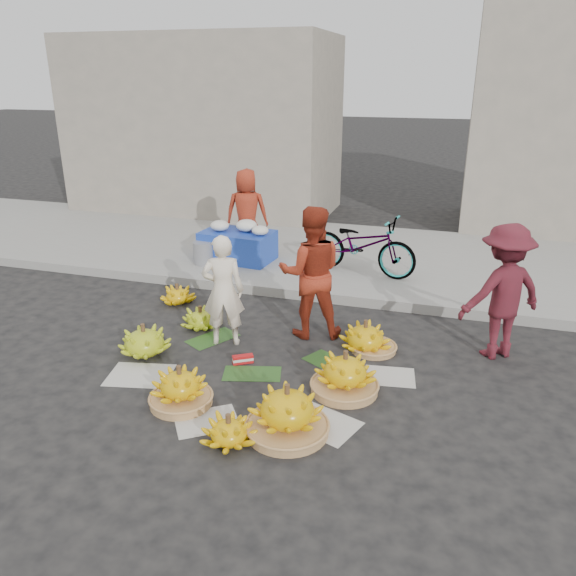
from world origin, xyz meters
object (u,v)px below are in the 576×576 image
(vendor_cream, at_px, (223,291))
(flower_table, at_px, (238,244))
(banana_bunch_4, at_px, (345,374))
(banana_bunch_0, at_px, (144,341))
(bicycle, at_px, (362,245))

(vendor_cream, height_order, flower_table, vendor_cream)
(banana_bunch_4, distance_m, vendor_cream, 1.88)
(banana_bunch_0, bearing_deg, flower_table, 92.61)
(vendor_cream, distance_m, flower_table, 3.03)
(banana_bunch_4, relative_size, flower_table, 0.57)
(vendor_cream, xyz_separation_m, bicycle, (1.21, 2.79, -0.10))
(vendor_cream, relative_size, bicycle, 0.77)
(banana_bunch_4, height_order, flower_table, flower_table)
(banana_bunch_0, xyz_separation_m, vendor_cream, (0.80, 0.58, 0.52))
(banana_bunch_0, bearing_deg, banana_bunch_4, -2.85)
(banana_bunch_0, xyz_separation_m, banana_bunch_4, (2.47, -0.12, 0.03))
(vendor_cream, bearing_deg, flower_table, -89.70)
(banana_bunch_4, height_order, bicycle, bicycle)
(banana_bunch_4, distance_m, bicycle, 3.55)
(banana_bunch_4, bearing_deg, bicycle, 97.52)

